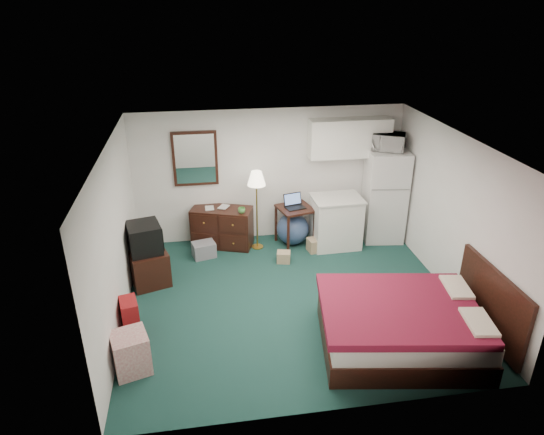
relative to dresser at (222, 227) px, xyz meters
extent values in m
cube|color=black|center=(0.93, -1.98, -0.37)|extent=(5.00, 4.50, 0.01)
cube|color=silver|center=(0.93, -1.98, 2.13)|extent=(5.00, 4.50, 0.01)
cube|color=silver|center=(0.93, 0.27, 0.88)|extent=(5.00, 0.01, 2.50)
cube|color=silver|center=(0.93, -4.23, 0.88)|extent=(5.00, 0.01, 2.50)
cube|color=silver|center=(-1.57, -1.98, 0.88)|extent=(0.01, 4.50, 2.50)
cube|color=silver|center=(3.43, -1.98, 0.88)|extent=(0.01, 4.50, 2.50)
sphere|color=#324976|center=(1.31, -0.14, -0.07)|extent=(0.75, 0.75, 0.60)
imported|color=silver|center=(3.04, -0.12, 1.57)|extent=(0.64, 0.53, 0.38)
imported|color=tan|center=(-0.29, 0.04, 0.48)|extent=(0.16, 0.02, 0.21)
imported|color=tan|center=(-0.03, 0.09, 0.48)|extent=(0.15, 0.10, 0.22)
imported|color=#559C49|center=(0.35, -0.25, 0.44)|extent=(0.15, 0.13, 0.13)
camera|label=1|loc=(-0.35, -8.17, 3.94)|focal=32.00mm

